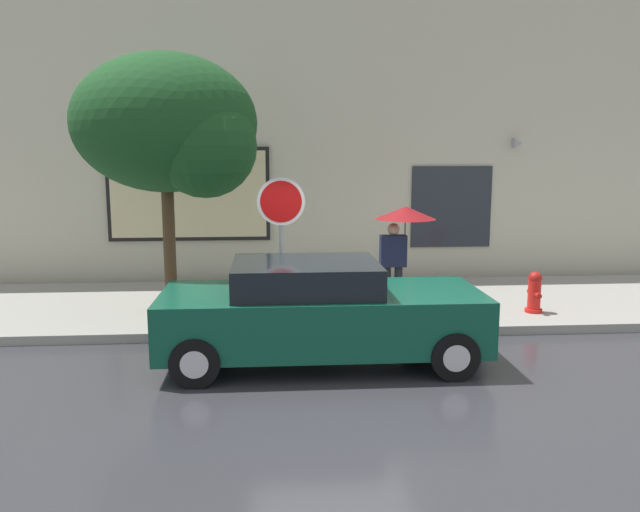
% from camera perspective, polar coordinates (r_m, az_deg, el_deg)
% --- Properties ---
extents(ground_plane, '(60.00, 60.00, 0.00)m').
position_cam_1_polar(ground_plane, '(9.16, 1.20, -9.26)').
color(ground_plane, '#333338').
extents(sidewalk, '(20.00, 4.00, 0.15)m').
position_cam_1_polar(sidewalk, '(12.02, -0.16, -4.37)').
color(sidewalk, gray).
rests_on(sidewalk, ground).
extents(building_facade, '(20.00, 0.67, 7.00)m').
position_cam_1_polar(building_facade, '(14.17, -0.99, 11.60)').
color(building_facade, beige).
rests_on(building_facade, ground).
extents(parked_car, '(4.40, 1.88, 1.43)m').
position_cam_1_polar(parked_car, '(8.87, -0.09, -5.06)').
color(parked_car, '#0F4C38').
rests_on(parked_car, ground).
extents(fire_hydrant, '(0.30, 0.44, 0.72)m').
position_cam_1_polar(fire_hydrant, '(11.70, 18.61, -3.11)').
color(fire_hydrant, red).
rests_on(fire_hydrant, sidewalk).
extents(pedestrian_with_umbrella, '(1.05, 1.05, 1.83)m').
position_cam_1_polar(pedestrian_with_umbrella, '(11.16, 7.33, 2.65)').
color(pedestrian_with_umbrella, black).
rests_on(pedestrian_with_umbrella, sidewalk).
extents(street_tree, '(3.03, 2.57, 4.37)m').
position_cam_1_polar(street_tree, '(10.87, -13.01, 11.08)').
color(street_tree, '#4C3823').
rests_on(street_tree, sidewalk).
extents(stop_sign, '(0.76, 0.10, 2.37)m').
position_cam_1_polar(stop_sign, '(10.18, -3.49, 3.11)').
color(stop_sign, gray).
rests_on(stop_sign, sidewalk).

